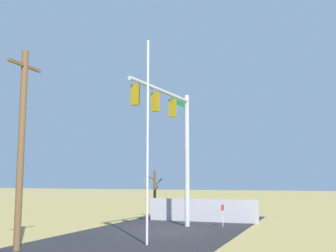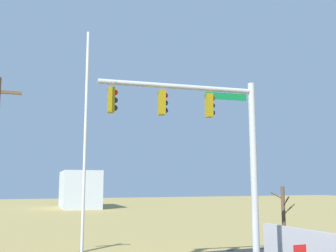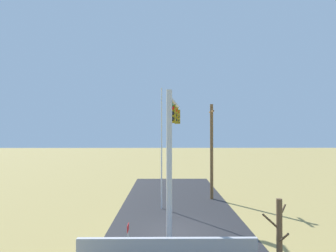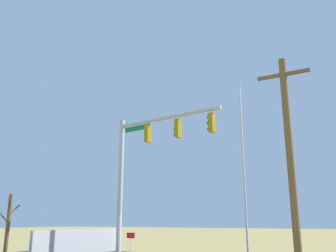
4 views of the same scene
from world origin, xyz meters
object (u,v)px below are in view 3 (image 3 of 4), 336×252
(utility_pole, at_px, (212,150))
(open_sign, at_px, (128,231))
(flagpole, at_px, (162,148))
(signal_mast, at_px, (172,135))
(bare_tree, at_px, (279,245))

(utility_pole, bearing_deg, open_sign, -27.90)
(flagpole, height_order, open_sign, flagpole)
(signal_mast, relative_size, bare_tree, 2.33)
(flagpole, bearing_deg, utility_pole, 125.91)
(flagpole, bearing_deg, open_sign, -11.09)
(utility_pole, xyz_separation_m, open_sign, (10.46, -5.54, -3.13))
(open_sign, bearing_deg, signal_mast, 137.52)
(flagpole, bearing_deg, signal_mast, 7.14)
(flagpole, relative_size, open_sign, 7.09)
(signal_mast, distance_m, utility_pole, 8.92)
(signal_mast, bearing_deg, open_sign, -42.48)
(bare_tree, relative_size, open_sign, 2.66)
(flagpole, xyz_separation_m, bare_tree, (11.27, 4.17, -2.64))
(utility_pole, bearing_deg, signal_mast, -22.76)
(signal_mast, height_order, bare_tree, signal_mast)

